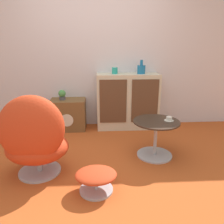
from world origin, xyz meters
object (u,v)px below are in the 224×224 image
potted_plant (62,95)px  vase_inner_left (141,69)px  tv_console (68,114)px  teacup (169,119)px  vase_leftmost (115,71)px  egg_chair (34,139)px  ottoman (96,177)px  coffee_table (156,136)px  sideboard (128,101)px

potted_plant → vase_inner_left: bearing=0.6°
tv_console → teacup: 1.83m
vase_leftmost → teacup: (0.63, -1.10, -0.51)m
egg_chair → potted_plant: (0.08, 1.47, 0.17)m
ottoman → coffee_table: (0.78, 0.71, 0.13)m
tv_console → vase_leftmost: size_ratio=5.47×
tv_console → teacup: size_ratio=4.90×
sideboard → egg_chair: (-1.22, -1.48, -0.03)m
ottoman → teacup: size_ratio=3.46×
coffee_table → tv_console: bearing=139.9°
egg_chair → potted_plant: egg_chair is taller
vase_inner_left → potted_plant: vase_inner_left is taller
potted_plant → teacup: (1.54, -1.08, -0.10)m
ottoman → vase_leftmost: (0.31, 1.81, 0.87)m
sideboard → ottoman: size_ratio=2.53×
ottoman → vase_inner_left: 2.16m
potted_plant → ottoman: bearing=-71.7°
sideboard → teacup: size_ratio=8.75×
egg_chair → vase_inner_left: size_ratio=4.23×
vase_inner_left → coffee_table: bearing=-89.3°
egg_chair → vase_inner_left: bearing=45.9°
tv_console → potted_plant: potted_plant is taller
ottoman → vase_leftmost: size_ratio=3.86×
egg_chair → ottoman: (0.67, -0.32, -0.30)m
sideboard → tv_console: 1.08m
ottoman → potted_plant: size_ratio=2.47×
vase_inner_left → vase_leftmost: bearing=180.0°
tv_console → vase_leftmost: vase_leftmost is taller
egg_chair → ottoman: egg_chair is taller
sideboard → coffee_table: size_ratio=1.78×
tv_console → egg_chair: size_ratio=0.62×
coffee_table → vase_inner_left: 1.34m
tv_console → potted_plant: (-0.09, 0.00, 0.36)m
vase_leftmost → vase_inner_left: 0.45m
sideboard → teacup: 1.17m
sideboard → ottoman: sideboard is taller
ottoman → coffee_table: size_ratio=0.70×
potted_plant → vase_leftmost: bearing=0.9°
egg_chair → vase_inner_left: vase_inner_left is taller
ottoman → vase_inner_left: (0.77, 1.81, 0.89)m
coffee_table → vase_leftmost: (-0.47, 1.10, 0.73)m
egg_chair → vase_inner_left: (1.44, 1.49, 0.59)m
vase_leftmost → coffee_table: bearing=-67.0°
coffee_table → teacup: 0.28m
vase_leftmost → potted_plant: bearing=-179.1°
ottoman → tv_console: bearing=105.9°
coffee_table → potted_plant: 1.79m
coffee_table → potted_plant: size_ratio=3.51×
tv_console → vase_inner_left: 1.50m
vase_inner_left → potted_plant: size_ratio=1.34×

